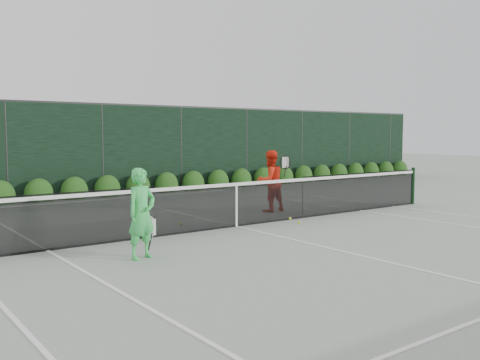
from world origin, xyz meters
TOP-DOWN VIEW (x-y plane):
  - ground at (0.00, 0.00)m, footprint 80.00×80.00m
  - tennis_net at (-0.02, 0.00)m, footprint 12.90×0.10m
  - player_woman at (-3.03, -1.50)m, footprint 0.65×0.49m
  - player_man at (2.08, 1.32)m, footprint 0.89×0.64m
  - court_lines at (0.00, 0.00)m, footprint 11.03×23.83m
  - windscreen_fence at (0.00, -2.71)m, footprint 32.00×21.07m
  - hedge_row at (-0.00, 7.15)m, footprint 31.66×0.65m
  - tennis_balls at (0.68, 0.10)m, footprint 2.55×1.53m

SIDE VIEW (x-z plane):
  - ground at x=0.00m, z-range 0.00..0.00m
  - court_lines at x=0.00m, z-range 0.00..0.01m
  - tennis_balls at x=0.68m, z-range 0.00..0.07m
  - hedge_row at x=0.00m, z-range -0.23..0.70m
  - tennis_net at x=-0.02m, z-range 0.00..1.07m
  - player_woman at x=-3.03m, z-range 0.00..1.50m
  - player_man at x=2.08m, z-range 0.00..1.62m
  - windscreen_fence at x=0.00m, z-range -0.02..3.04m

